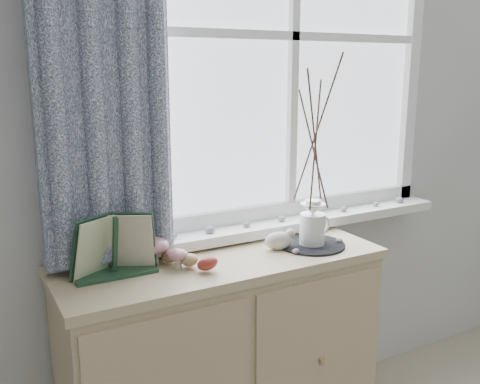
% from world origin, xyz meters
% --- Properties ---
extents(sideboard, '(1.20, 0.45, 0.85)m').
position_xyz_m(sideboard, '(-0.15, 1.75, 0.43)').
color(sideboard, '#CFB490').
rests_on(sideboard, ground).
extents(botanical_book, '(0.31, 0.13, 0.22)m').
position_xyz_m(botanical_book, '(-0.54, 1.75, 0.96)').
color(botanical_book, '#1D3D28').
rests_on(botanical_book, sideboard).
extents(toadstool_cluster, '(0.15, 0.16, 0.10)m').
position_xyz_m(toadstool_cluster, '(-0.37, 1.79, 0.91)').
color(toadstool_cluster, silver).
rests_on(toadstool_cluster, sideboard).
extents(wooden_eggs, '(0.14, 0.18, 0.07)m').
position_xyz_m(wooden_eggs, '(-0.29, 1.72, 0.88)').
color(wooden_eggs, tan).
rests_on(wooden_eggs, sideboard).
extents(songbird_figurine, '(0.16, 0.10, 0.08)m').
position_xyz_m(songbird_figurine, '(0.08, 1.73, 0.89)').
color(songbird_figurine, beige).
rests_on(songbird_figurine, sideboard).
extents(crocheted_doily, '(0.26, 0.26, 0.01)m').
position_xyz_m(crocheted_doily, '(0.22, 1.71, 0.85)').
color(crocheted_doily, black).
rests_on(crocheted_doily, sideboard).
extents(twig_pitcher, '(0.32, 0.32, 0.74)m').
position_xyz_m(twig_pitcher, '(0.22, 1.71, 1.27)').
color(twig_pitcher, white).
rests_on(twig_pitcher, crocheted_doily).
extents(sideboard_pebbles, '(0.33, 0.23, 0.02)m').
position_xyz_m(sideboard_pebbles, '(0.15, 1.75, 0.86)').
color(sideboard_pebbles, gray).
rests_on(sideboard_pebbles, sideboard).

